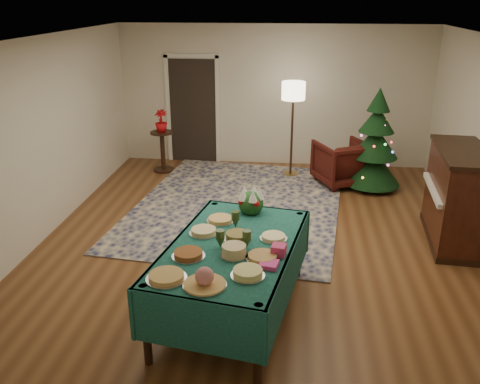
# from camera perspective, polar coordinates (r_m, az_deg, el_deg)

# --- Properties ---
(room_shell) EXTENTS (7.00, 7.00, 7.00)m
(room_shell) POSITION_cam_1_polar(r_m,az_deg,el_deg) (6.64, 2.37, 5.10)
(room_shell) COLOR #593319
(room_shell) RESTS_ON ground
(doorway) EXTENTS (1.08, 0.04, 2.16)m
(doorway) POSITION_cam_1_polar(r_m,az_deg,el_deg) (10.26, -5.31, 9.40)
(doorway) COLOR black
(doorway) RESTS_ON ground
(rug) EXTENTS (3.64, 4.52, 0.02)m
(rug) POSITION_cam_1_polar(r_m,az_deg,el_deg) (8.24, -0.24, -1.45)
(rug) COLOR #121845
(rug) RESTS_ON ground
(buffet_table) EXTENTS (1.60, 2.32, 0.83)m
(buffet_table) POSITION_cam_1_polar(r_m,az_deg,el_deg) (5.26, -0.85, -7.50)
(buffet_table) COLOR black
(buffet_table) RESTS_ON ground
(platter_0) EXTENTS (0.37, 0.37, 0.05)m
(platter_0) POSITION_cam_1_polar(r_m,az_deg,el_deg) (4.62, -8.27, -9.39)
(platter_0) COLOR silver
(platter_0) RESTS_ON buffet_table
(platter_1) EXTENTS (0.39, 0.39, 0.18)m
(platter_1) POSITION_cam_1_polar(r_m,az_deg,el_deg) (4.47, -4.00, -9.71)
(platter_1) COLOR silver
(platter_1) RESTS_ON buffet_table
(platter_2) EXTENTS (0.31, 0.31, 0.07)m
(platter_2) POSITION_cam_1_polar(r_m,az_deg,el_deg) (4.62, 0.87, -9.07)
(platter_2) COLOR silver
(platter_2) RESTS_ON buffet_table
(platter_3) EXTENTS (0.32, 0.32, 0.06)m
(platter_3) POSITION_cam_1_polar(r_m,az_deg,el_deg) (4.96, -5.82, -6.98)
(platter_3) COLOR silver
(platter_3) RESTS_ON buffet_table
(platter_4) EXTENTS (0.28, 0.28, 0.11)m
(platter_4) POSITION_cam_1_polar(r_m,az_deg,el_deg) (4.94, -0.67, -6.62)
(platter_4) COLOR silver
(platter_4) RESTS_ON buffet_table
(platter_5) EXTENTS (0.33, 0.33, 0.05)m
(platter_5) POSITION_cam_1_polar(r_m,az_deg,el_deg) (4.91, 2.53, -7.29)
(platter_5) COLOR silver
(platter_5) RESTS_ON buffet_table
(platter_6) EXTENTS (0.31, 0.31, 0.06)m
(platter_6) POSITION_cam_1_polar(r_m,az_deg,el_deg) (5.40, -4.10, -4.44)
(platter_6) COLOR silver
(platter_6) RESTS_ON buffet_table
(platter_7) EXTENTS (0.28, 0.28, 0.08)m
(platter_7) POSITION_cam_1_polar(r_m,az_deg,el_deg) (5.25, -0.30, -5.03)
(platter_7) COLOR silver
(platter_7) RESTS_ON buffet_table
(platter_8) EXTENTS (0.29, 0.29, 0.05)m
(platter_8) POSITION_cam_1_polar(r_m,az_deg,el_deg) (5.29, 3.78, -5.08)
(platter_8) COLOR silver
(platter_8) RESTS_ON buffet_table
(platter_9) EXTENTS (0.32, 0.32, 0.05)m
(platter_9) POSITION_cam_1_polar(r_m,az_deg,el_deg) (5.68, -2.21, -3.11)
(platter_9) COLOR silver
(platter_9) RESTS_ON buffet_table
(goblet_0) EXTENTS (0.09, 0.09, 0.19)m
(goblet_0) POSITION_cam_1_polar(r_m,az_deg,el_deg) (5.49, -0.52, -3.06)
(goblet_0) COLOR #2D471E
(goblet_0) RESTS_ON buffet_table
(goblet_1) EXTENTS (0.09, 0.09, 0.19)m
(goblet_1) POSITION_cam_1_polar(r_m,az_deg,el_deg) (5.06, 0.77, -5.28)
(goblet_1) COLOR #2D471E
(goblet_1) RESTS_ON buffet_table
(goblet_2) EXTENTS (0.09, 0.09, 0.19)m
(goblet_2) POSITION_cam_1_polar(r_m,az_deg,el_deg) (5.07, -2.23, -5.24)
(goblet_2) COLOR #2D471E
(goblet_2) RESTS_ON buffet_table
(napkin_stack) EXTENTS (0.19, 0.19, 0.04)m
(napkin_stack) POSITION_cam_1_polar(r_m,az_deg,el_deg) (4.78, 3.28, -8.12)
(napkin_stack) COLOR #E13E9F
(napkin_stack) RESTS_ON buffet_table
(gift_box) EXTENTS (0.15, 0.15, 0.11)m
(gift_box) POSITION_cam_1_polar(r_m,az_deg,el_deg) (4.96, 4.37, -6.54)
(gift_box) COLOR #D03977
(gift_box) RESTS_ON buffet_table
(centerpiece) EXTENTS (0.30, 0.30, 0.34)m
(centerpiece) POSITION_cam_1_polar(r_m,az_deg,el_deg) (5.85, 1.23, -1.01)
(centerpiece) COLOR #1E4C1E
(centerpiece) RESTS_ON buffet_table
(armchair) EXTENTS (1.10, 1.08, 0.87)m
(armchair) POSITION_cam_1_polar(r_m,az_deg,el_deg) (9.22, 11.41, 3.44)
(armchair) COLOR #3E110D
(armchair) RESTS_ON ground
(floor_lamp) EXTENTS (0.42, 0.42, 1.75)m
(floor_lamp) POSITION_cam_1_polar(r_m,az_deg,el_deg) (9.32, 6.00, 10.60)
(floor_lamp) COLOR #A57F3F
(floor_lamp) RESTS_ON ground
(side_table) EXTENTS (0.43, 0.43, 0.78)m
(side_table) POSITION_cam_1_polar(r_m,az_deg,el_deg) (9.87, -8.66, 4.46)
(side_table) COLOR black
(side_table) RESTS_ON ground
(potted_plant) EXTENTS (0.23, 0.42, 0.23)m
(potted_plant) POSITION_cam_1_polar(r_m,az_deg,el_deg) (9.74, -8.83, 7.37)
(potted_plant) COLOR red
(potted_plant) RESTS_ON side_table
(christmas_tree) EXTENTS (1.07, 1.07, 1.77)m
(christmas_tree) POSITION_cam_1_polar(r_m,az_deg,el_deg) (9.06, 14.91, 5.20)
(christmas_tree) COLOR black
(christmas_tree) RESTS_ON ground
(piano) EXTENTS (0.83, 1.57, 1.31)m
(piano) POSITION_cam_1_polar(r_m,az_deg,el_deg) (7.46, 23.29, -0.58)
(piano) COLOR black
(piano) RESTS_ON ground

